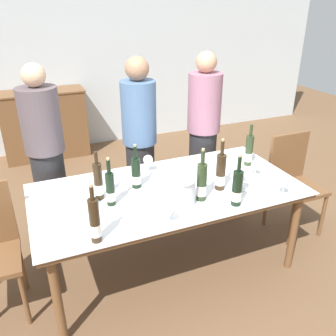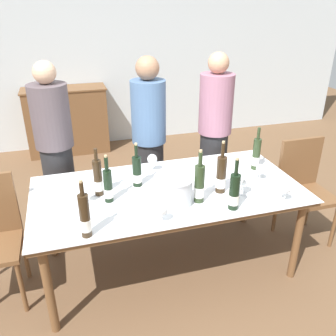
{
  "view_description": "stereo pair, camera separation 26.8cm",
  "coord_description": "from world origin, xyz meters",
  "px_view_note": "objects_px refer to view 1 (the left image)",
  "views": [
    {
      "loc": [
        -0.94,
        -2.23,
        2.08
      ],
      "look_at": [
        0.0,
        0.0,
        0.93
      ],
      "focal_mm": 38.0,
      "sensor_mm": 36.0,
      "label": 1
    },
    {
      "loc": [
        -0.69,
        -2.32,
        2.08
      ],
      "look_at": [
        0.0,
        0.0,
        0.93
      ],
      "focal_mm": 38.0,
      "sensor_mm": 36.0,
      "label": 2
    }
  ],
  "objects_px": {
    "ice_bucket": "(182,190)",
    "wine_bottle_7": "(98,182)",
    "wine_glass_2": "(284,183)",
    "wine_bottle_5": "(110,189)",
    "wine_bottle_4": "(95,222)",
    "wine_bottle_2": "(237,189)",
    "person_guest_left": "(140,142)",
    "wine_bottle_0": "(249,151)",
    "chair_right_end": "(293,177)",
    "wine_bottle_3": "(136,173)",
    "wine_bottle_6": "(202,183)",
    "wine_glass_0": "(243,177)",
    "wine_glass_4": "(169,210)",
    "wine_glass_1": "(256,165)",
    "person_guest_right": "(203,135)",
    "wine_glass_3": "(148,160)",
    "dining_table": "(168,196)",
    "person_host": "(47,160)",
    "wine_glass_5": "(88,195)",
    "sideboard_cabinet": "(45,125)",
    "wine_bottle_1": "(221,173)"
  },
  "relations": [
    {
      "from": "wine_glass_4",
      "to": "wine_glass_5",
      "type": "distance_m",
      "value": 0.6
    },
    {
      "from": "wine_glass_5",
      "to": "dining_table",
      "type": "bearing_deg",
      "value": 1.92
    },
    {
      "from": "wine_bottle_0",
      "to": "wine_bottle_7",
      "type": "xyz_separation_m",
      "value": [
        -1.35,
        -0.07,
        0.0
      ]
    },
    {
      "from": "wine_bottle_3",
      "to": "person_host",
      "type": "height_order",
      "value": "person_host"
    },
    {
      "from": "wine_bottle_0",
      "to": "chair_right_end",
      "type": "xyz_separation_m",
      "value": [
        0.5,
        -0.05,
        -0.33
      ]
    },
    {
      "from": "chair_right_end",
      "to": "person_guest_right",
      "type": "bearing_deg",
      "value": 131.64
    },
    {
      "from": "wine_glass_2",
      "to": "wine_bottle_5",
      "type": "bearing_deg",
      "value": 163.44
    },
    {
      "from": "wine_bottle_4",
      "to": "wine_bottle_7",
      "type": "relative_size",
      "value": 1.05
    },
    {
      "from": "wine_bottle_0",
      "to": "wine_glass_5",
      "type": "relative_size",
      "value": 2.68
    },
    {
      "from": "wine_bottle_0",
      "to": "wine_bottle_2",
      "type": "xyz_separation_m",
      "value": [
        -0.47,
        -0.53,
        -0.0
      ]
    },
    {
      "from": "wine_bottle_4",
      "to": "wine_glass_5",
      "type": "xyz_separation_m",
      "value": [
        0.04,
        0.41,
        -0.04
      ]
    },
    {
      "from": "sideboard_cabinet",
      "to": "wine_bottle_0",
      "type": "relative_size",
      "value": 3.09
    },
    {
      "from": "wine_bottle_5",
      "to": "person_host",
      "type": "xyz_separation_m",
      "value": [
        -0.35,
        0.82,
        -0.05
      ]
    },
    {
      "from": "wine_glass_1",
      "to": "person_host",
      "type": "height_order",
      "value": "person_host"
    },
    {
      "from": "wine_glass_5",
      "to": "wine_bottle_3",
      "type": "bearing_deg",
      "value": 20.23
    },
    {
      "from": "sideboard_cabinet",
      "to": "wine_glass_1",
      "type": "relative_size",
      "value": 8.37
    },
    {
      "from": "wine_glass_1",
      "to": "person_guest_right",
      "type": "height_order",
      "value": "person_guest_right"
    },
    {
      "from": "ice_bucket",
      "to": "wine_bottle_7",
      "type": "height_order",
      "value": "wine_bottle_7"
    },
    {
      "from": "wine_bottle_2",
      "to": "person_guest_left",
      "type": "distance_m",
      "value": 1.28
    },
    {
      "from": "wine_glass_2",
      "to": "person_host",
      "type": "relative_size",
      "value": 0.08
    },
    {
      "from": "wine_bottle_3",
      "to": "dining_table",
      "type": "bearing_deg",
      "value": -30.6
    },
    {
      "from": "wine_glass_0",
      "to": "wine_glass_3",
      "type": "bearing_deg",
      "value": 133.9
    },
    {
      "from": "wine_bottle_0",
      "to": "wine_bottle_1",
      "type": "height_order",
      "value": "wine_bottle_1"
    },
    {
      "from": "sideboard_cabinet",
      "to": "wine_bottle_5",
      "type": "relative_size",
      "value": 3.18
    },
    {
      "from": "wine_bottle_4",
      "to": "wine_bottle_5",
      "type": "relative_size",
      "value": 1.07
    },
    {
      "from": "wine_bottle_4",
      "to": "wine_glass_3",
      "type": "distance_m",
      "value": 0.99
    },
    {
      "from": "sideboard_cabinet",
      "to": "wine_bottle_2",
      "type": "xyz_separation_m",
      "value": [
        1.04,
        -3.26,
        0.4
      ]
    },
    {
      "from": "wine_bottle_5",
      "to": "wine_glass_0",
      "type": "distance_m",
      "value": 1.0
    },
    {
      "from": "wine_glass_2",
      "to": "person_host",
      "type": "height_order",
      "value": "person_host"
    },
    {
      "from": "wine_bottle_5",
      "to": "chair_right_end",
      "type": "relative_size",
      "value": 0.38
    },
    {
      "from": "wine_bottle_7",
      "to": "sideboard_cabinet",
      "type": "bearing_deg",
      "value": 93.26
    },
    {
      "from": "wine_bottle_3",
      "to": "wine_glass_4",
      "type": "bearing_deg",
      "value": -85.1
    },
    {
      "from": "sideboard_cabinet",
      "to": "dining_table",
      "type": "height_order",
      "value": "sideboard_cabinet"
    },
    {
      "from": "wine_bottle_4",
      "to": "person_guest_left",
      "type": "height_order",
      "value": "person_guest_left"
    },
    {
      "from": "wine_bottle_3",
      "to": "wine_bottle_6",
      "type": "height_order",
      "value": "wine_bottle_6"
    },
    {
      "from": "wine_bottle_0",
      "to": "wine_glass_1",
      "type": "bearing_deg",
      "value": -108.67
    },
    {
      "from": "ice_bucket",
      "to": "wine_glass_5",
      "type": "bearing_deg",
      "value": 160.92
    },
    {
      "from": "dining_table",
      "to": "wine_glass_0",
      "type": "bearing_deg",
      "value": -24.36
    },
    {
      "from": "wine_glass_4",
      "to": "person_guest_left",
      "type": "bearing_deg",
      "value": 79.85
    },
    {
      "from": "wine_glass_1",
      "to": "wine_glass_0",
      "type": "bearing_deg",
      "value": -144.84
    },
    {
      "from": "wine_bottle_4",
      "to": "wine_glass_0",
      "type": "bearing_deg",
      "value": 9.59
    },
    {
      "from": "wine_glass_0",
      "to": "wine_bottle_5",
      "type": "bearing_deg",
      "value": 169.46
    },
    {
      "from": "ice_bucket",
      "to": "chair_right_end",
      "type": "distance_m",
      "value": 1.4
    },
    {
      "from": "wine_bottle_6",
      "to": "wine_bottle_4",
      "type": "bearing_deg",
      "value": -166.69
    },
    {
      "from": "dining_table",
      "to": "ice_bucket",
      "type": "distance_m",
      "value": 0.29
    },
    {
      "from": "ice_bucket",
      "to": "wine_bottle_2",
      "type": "height_order",
      "value": "wine_bottle_2"
    },
    {
      "from": "wine_bottle_4",
      "to": "wine_glass_1",
      "type": "height_order",
      "value": "wine_bottle_4"
    },
    {
      "from": "wine_bottle_2",
      "to": "person_guest_left",
      "type": "relative_size",
      "value": 0.24
    },
    {
      "from": "wine_glass_3",
      "to": "wine_glass_5",
      "type": "height_order",
      "value": "wine_glass_3"
    },
    {
      "from": "wine_glass_0",
      "to": "wine_bottle_7",
      "type": "bearing_deg",
      "value": 163.95
    }
  ]
}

